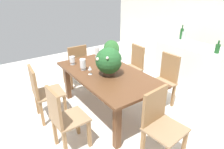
{
  "coord_description": "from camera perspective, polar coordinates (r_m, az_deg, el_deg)",
  "views": [
    {
      "loc": [
        2.47,
        -1.82,
        2.08
      ],
      "look_at": [
        -0.09,
        -0.01,
        0.63
      ],
      "focal_mm": 31.79,
      "sensor_mm": 36.0,
      "label": 1
    }
  ],
  "objects": [
    {
      "name": "ground_plane",
      "position": [
        3.71,
        1.01,
        -9.29
      ],
      "size": [
        7.04,
        7.04,
        0.0
      ],
      "primitive_type": "plane",
      "color": "silver"
    },
    {
      "name": "back_wall",
      "position": [
        5.12,
        26.08,
        13.68
      ],
      "size": [
        6.4,
        0.1,
        2.6
      ],
      "primitive_type": "cube",
      "color": "silver",
      "rests_on": "ground"
    },
    {
      "name": "dining_table",
      "position": [
        3.3,
        -1.47,
        -1.07
      ],
      "size": [
        1.84,
        1.0,
        0.74
      ],
      "color": "brown",
      "rests_on": "ground"
    },
    {
      "name": "chair_near_left",
      "position": [
        3.36,
        -19.4,
        -4.42
      ],
      "size": [
        0.48,
        0.48,
        0.93
      ],
      "rotation": [
        0.0,
        0.0,
        3.06
      ],
      "color": "olive",
      "rests_on": "ground"
    },
    {
      "name": "chair_head_end",
      "position": [
        4.3,
        -10.31,
        3.1
      ],
      "size": [
        0.48,
        0.45,
        0.93
      ],
      "rotation": [
        0.0,
        0.0,
        -1.59
      ],
      "color": "olive",
      "rests_on": "ground"
    },
    {
      "name": "chair_far_left",
      "position": [
        4.18,
        6.24,
        2.67
      ],
      "size": [
        0.42,
        0.42,
        0.92
      ],
      "rotation": [
        0.0,
        0.0,
        -0.04
      ],
      "color": "olive",
      "rests_on": "ground"
    },
    {
      "name": "chair_far_right",
      "position": [
        3.66,
        14.88,
        -1.15
      ],
      "size": [
        0.41,
        0.47,
        0.96
      ],
      "rotation": [
        0.0,
        0.0,
        0.02
      ],
      "color": "olive",
      "rests_on": "ground"
    },
    {
      "name": "chair_near_right",
      "position": [
        2.67,
        -13.8,
        -11.83
      ],
      "size": [
        0.42,
        0.44,
        0.94
      ],
      "rotation": [
        0.0,
        0.0,
        3.18
      ],
      "color": "olive",
      "rests_on": "ground"
    },
    {
      "name": "chair_foot_end",
      "position": [
        2.59,
        13.58,
        -12.91
      ],
      "size": [
        0.47,
        0.5,
        0.93
      ],
      "rotation": [
        0.0,
        0.0,
        1.67
      ],
      "color": "olive",
      "rests_on": "ground"
    },
    {
      "name": "flower_centerpiece",
      "position": [
        3.09,
        -0.95,
        3.87
      ],
      "size": [
        0.42,
        0.43,
        0.45
      ],
      "color": "#4C3828",
      "rests_on": "dining_table"
    },
    {
      "name": "crystal_vase_left",
      "position": [
        3.34,
        -8.38,
        3.08
      ],
      "size": [
        0.1,
        0.1,
        0.2
      ],
      "color": "silver",
      "rests_on": "dining_table"
    },
    {
      "name": "crystal_vase_center_near",
      "position": [
        3.62,
        -11.37,
        4.15
      ],
      "size": [
        0.09,
        0.09,
        0.15
      ],
      "color": "silver",
      "rests_on": "dining_table"
    },
    {
      "name": "crystal_vase_right",
      "position": [
        3.91,
        -4.28,
        6.58
      ],
      "size": [
        0.08,
        0.08,
        0.2
      ],
      "color": "silver",
      "rests_on": "dining_table"
    },
    {
      "name": "wine_glass",
      "position": [
        3.17,
        -6.38,
        1.76
      ],
      "size": [
        0.06,
        0.06,
        0.15
      ],
      "color": "silver",
      "rests_on": "dining_table"
    },
    {
      "name": "kitchen_counter",
      "position": [
        4.53,
        21.74,
        2.11
      ],
      "size": [
        1.48,
        0.66,
        0.92
      ],
      "primitive_type": "cube",
      "color": "silver",
      "rests_on": "ground"
    },
    {
      "name": "wine_bottle_amber",
      "position": [
        4.78,
        19.38,
        11.01
      ],
      "size": [
        0.07,
        0.07,
        0.32
      ],
      "color": "#194C1E",
      "rests_on": "kitchen_counter"
    },
    {
      "name": "wine_bottle_green",
      "position": [
        4.51,
        19.89,
        10.13
      ],
      "size": [
        0.08,
        0.08,
        0.3
      ],
      "color": "#B2BFB7",
      "rests_on": "kitchen_counter"
    },
    {
      "name": "wine_bottle_dark",
      "position": [
        4.05,
        28.07,
        6.64
      ],
      "size": [
        0.08,
        0.08,
        0.23
      ],
      "color": "#194C1E",
      "rests_on": "kitchen_counter"
    },
    {
      "name": "potted_plant_floor",
      "position": [
        5.75,
        -0.16,
        7.14
      ],
      "size": [
        0.46,
        0.46,
        0.61
      ],
      "color": "#9E9384",
      "rests_on": "ground"
    }
  ]
}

